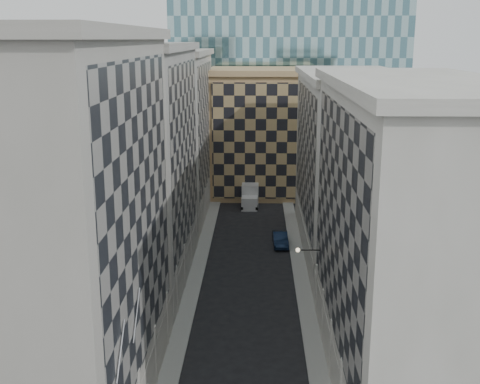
# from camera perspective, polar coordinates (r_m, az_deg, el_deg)

# --- Properties ---
(sidewalk_west) EXTENTS (1.50, 100.00, 0.15)m
(sidewalk_west) POSITION_cam_1_polar(r_m,az_deg,el_deg) (57.87, -4.53, -9.10)
(sidewalk_west) COLOR gray
(sidewalk_west) RESTS_ON ground
(sidewalk_east) EXTENTS (1.50, 100.00, 0.15)m
(sidewalk_east) POSITION_cam_1_polar(r_m,az_deg,el_deg) (57.71, 6.03, -9.20)
(sidewalk_east) COLOR gray
(sidewalk_east) RESTS_ON ground
(bldg_left_a) EXTENTS (10.80, 22.80, 23.70)m
(bldg_left_a) POSITION_cam_1_polar(r_m,az_deg,el_deg) (37.46, -16.64, -3.70)
(bldg_left_a) COLOR gray
(bldg_left_a) RESTS_ON ground
(bldg_left_b) EXTENTS (10.80, 22.80, 22.70)m
(bldg_left_b) POSITION_cam_1_polar(r_m,az_deg,el_deg) (58.18, -9.95, 2.49)
(bldg_left_b) COLOR gray
(bldg_left_b) RESTS_ON ground
(bldg_left_c) EXTENTS (10.80, 22.80, 21.70)m
(bldg_left_c) POSITION_cam_1_polar(r_m,az_deg,el_deg) (79.59, -6.81, 5.39)
(bldg_left_c) COLOR gray
(bldg_left_c) RESTS_ON ground
(bldg_right_a) EXTENTS (10.80, 26.80, 20.70)m
(bldg_right_a) POSITION_cam_1_polar(r_m,az_deg,el_deg) (41.10, 15.81, -4.25)
(bldg_right_a) COLOR #B1AEA2
(bldg_right_a) RESTS_ON ground
(bldg_right_b) EXTENTS (10.80, 28.80, 19.70)m
(bldg_right_b) POSITION_cam_1_polar(r_m,az_deg,el_deg) (66.86, 10.34, 2.71)
(bldg_right_b) COLOR #B1AEA2
(bldg_right_b) RESTS_ON ground
(tan_block) EXTENTS (16.80, 14.80, 18.80)m
(tan_block) POSITION_cam_1_polar(r_m,az_deg,el_deg) (91.69, 2.43, 5.77)
(tan_block) COLOR tan
(tan_block) RESTS_ON ground
(church_tower) EXTENTS (7.20, 7.20, 51.50)m
(church_tower) POSITION_cam_1_polar(r_m,az_deg,el_deg) (104.85, 1.31, 16.45)
(church_tower) COLOR #2B2621
(church_tower) RESTS_ON ground
(flagpoles_left) EXTENTS (0.10, 6.33, 2.33)m
(flagpoles_left) POSITION_cam_1_polar(r_m,az_deg,el_deg) (33.15, -10.47, -12.89)
(flagpoles_left) COLOR gray
(flagpoles_left) RESTS_ON ground
(bracket_lamp) EXTENTS (1.98, 0.36, 0.36)m
(bracket_lamp) POSITION_cam_1_polar(r_m,az_deg,el_deg) (49.83, 5.71, -5.50)
(bracket_lamp) COLOR black
(bracket_lamp) RESTS_ON ground
(box_truck) EXTENTS (2.44, 5.75, 3.13)m
(box_truck) POSITION_cam_1_polar(r_m,az_deg,el_deg) (85.19, 0.97, -0.43)
(box_truck) COLOR silver
(box_truck) RESTS_ON ground
(dark_car) EXTENTS (1.83, 4.75, 1.55)m
(dark_car) POSITION_cam_1_polar(r_m,az_deg,el_deg) (69.24, 3.84, -4.47)
(dark_car) COLOR #0E1B34
(dark_car) RESTS_ON ground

